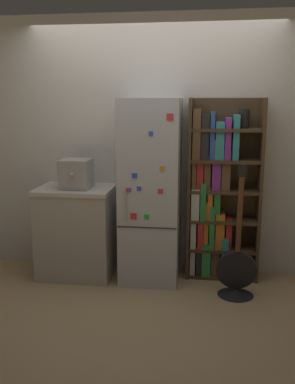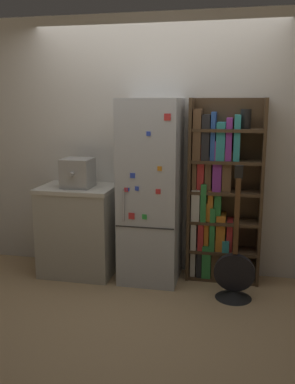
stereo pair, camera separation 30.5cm
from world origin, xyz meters
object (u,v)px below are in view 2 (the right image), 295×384
refrigerator (151,192)px  bookshelf (218,195)px  guitar (234,280)px  espresso_machine (78,173)px

refrigerator → bookshelf: (0.64, 0.15, -0.04)m
refrigerator → bookshelf: bearing=13.6°
refrigerator → guitar: size_ratio=1.44×
espresso_machine → guitar: 1.81m
espresso_machine → refrigerator: bearing=3.5°
refrigerator → bookshelf: size_ratio=1.00×
espresso_machine → bookshelf: bearing=8.3°
bookshelf → espresso_machine: bookshelf is taller
espresso_machine → guitar: guitar is taller
guitar → bookshelf: bearing=113.1°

